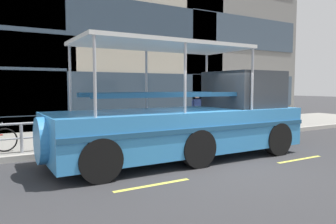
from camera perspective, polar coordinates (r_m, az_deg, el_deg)
ground_plane at (r=8.90m, az=8.99°, el=-9.17°), size 120.00×120.00×0.00m
sidewalk at (r=13.59m, az=-6.22°, el=-4.00°), size 32.00×4.80×0.18m
curb_edge at (r=11.40m, az=-1.04°, el=-5.63°), size 32.00×0.18×0.18m
lane_centreline at (r=8.36m, az=12.26°, el=-10.10°), size 25.80×0.12×0.01m
curb_guardrail at (r=11.51m, az=-2.60°, el=-2.11°), size 12.26×0.09×0.88m
parking_sign at (r=14.48m, az=10.84°, el=3.54°), size 0.60×0.12×2.49m
duck_tour_boat at (r=9.63m, az=5.06°, el=-1.48°), size 9.35×2.53×3.29m
pedestrian_near_bow at (r=14.07m, az=5.17°, el=0.67°), size 0.45×0.26×1.62m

